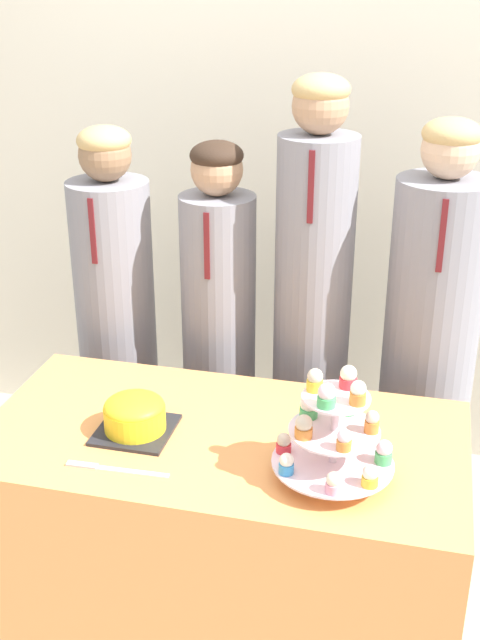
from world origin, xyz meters
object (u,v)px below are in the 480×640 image
(round_cake, at_px, (135,414))
(cupcake_stand, at_px, (334,431))
(student_3, at_px, (428,360))
(cake_knife, at_px, (100,468))
(student_0, at_px, (117,334))
(student_2, at_px, (312,328))
(student_1, at_px, (219,347))

(round_cake, distance_m, cupcake_stand, 0.57)
(round_cake, height_order, student_3, student_3)
(cake_knife, height_order, cupcake_stand, cupcake_stand)
(cupcake_stand, distance_m, student_3, 0.79)
(student_0, height_order, student_2, student_2)
(round_cake, relative_size, cake_knife, 0.75)
(student_3, bearing_deg, student_0, -180.00)
(cupcake_stand, distance_m, student_2, 0.76)
(student_2, bearing_deg, student_0, -180.00)
(student_1, xyz_separation_m, student_2, (0.32, 0.00, 0.11))
(student_2, bearing_deg, student_1, -180.00)
(student_2, bearing_deg, round_cake, -120.39)
(round_cake, relative_size, student_1, 0.15)
(student_2, relative_size, student_3, 1.08)
(student_1, bearing_deg, student_3, 0.00)
(round_cake, relative_size, cupcake_stand, 0.67)
(student_2, bearing_deg, cupcake_stand, -76.81)
(cupcake_stand, relative_size, student_3, 0.21)
(cupcake_stand, xyz_separation_m, student_3, (0.22, 0.74, -0.14))
(student_3, bearing_deg, round_cake, -139.75)
(round_cake, height_order, cupcake_stand, cupcake_stand)
(round_cake, height_order, cake_knife, round_cake)
(student_1, distance_m, student_3, 0.72)
(round_cake, height_order, student_2, student_2)
(cake_knife, distance_m, student_0, 0.89)
(cupcake_stand, height_order, student_2, student_2)
(cupcake_stand, xyz_separation_m, student_1, (-0.50, 0.74, -0.18))
(round_cake, relative_size, student_3, 0.14)
(round_cake, bearing_deg, student_2, 59.61)
(cupcake_stand, bearing_deg, student_1, 123.90)
(cupcake_stand, bearing_deg, student_3, 73.70)
(cake_knife, distance_m, student_2, 0.94)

